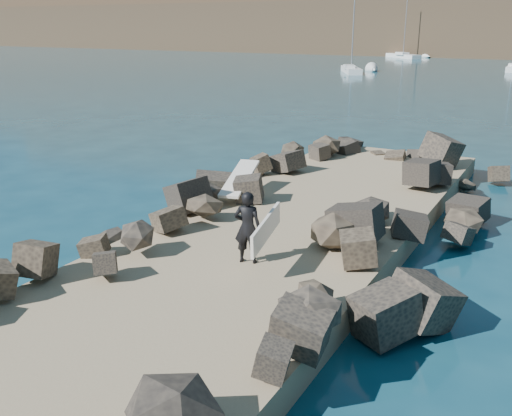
{
  "coord_description": "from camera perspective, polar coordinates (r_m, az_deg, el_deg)",
  "views": [
    {
      "loc": [
        6.07,
        -11.88,
        5.54
      ],
      "look_at": [
        0.0,
        -1.0,
        1.5
      ],
      "focal_mm": 40.0,
      "sensor_mm": 36.0,
      "label": 1
    }
  ],
  "objects": [
    {
      "name": "surfer_with_board",
      "position": [
        12.13,
        -0.59,
        -1.97
      ],
      "size": [
        1.01,
        1.95,
        1.59
      ],
      "color": "black",
      "rests_on": "jetty"
    },
    {
      "name": "surfboard_resting",
      "position": [
        17.03,
        -1.64,
        2.63
      ],
      "size": [
        1.19,
        2.49,
        0.08
      ],
      "primitive_type": "cube",
      "rotation": [
        0.0,
        0.0,
        0.25
      ],
      "color": "white",
      "rests_on": "riprap_left"
    },
    {
      "name": "jetty",
      "position": [
        12.73,
        -2.21,
        -6.36
      ],
      "size": [
        6.0,
        26.0,
        0.6
      ],
      "primitive_type": "cube",
      "color": "#8C7759",
      "rests_on": "ground"
    },
    {
      "name": "sailboat_a",
      "position": [
        70.02,
        9.48,
        13.47
      ],
      "size": [
        4.72,
        7.0,
        8.56
      ],
      "color": "white",
      "rests_on": "ground"
    },
    {
      "name": "riprap_left",
      "position": [
        14.62,
        -10.96,
        -2.55
      ],
      "size": [
        2.6,
        22.0,
        1.0
      ],
      "primitive_type": "cube",
      "color": "black",
      "rests_on": "ground"
    },
    {
      "name": "riprap_right",
      "position": [
        11.97,
        11.12,
        -7.3
      ],
      "size": [
        2.6,
        22.0,
        1.0
      ],
      "primitive_type": "cube",
      "color": "black",
      "rests_on": "ground"
    },
    {
      "name": "ground",
      "position": [
        14.45,
        1.94,
        -4.6
      ],
      "size": [
        800.0,
        800.0,
        0.0
      ],
      "primitive_type": "plane",
      "color": "#0F384C",
      "rests_on": "ground"
    },
    {
      "name": "sailboat_e",
      "position": [
        102.96,
        14.48,
        14.52
      ],
      "size": [
        7.29,
        6.89,
        9.8
      ],
      "color": "white",
      "rests_on": "ground"
    }
  ]
}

